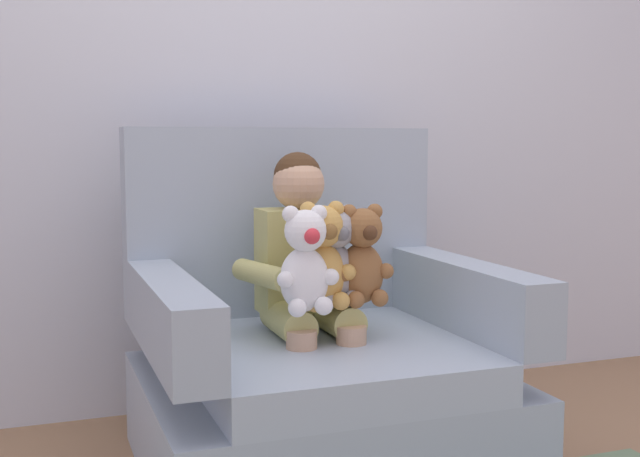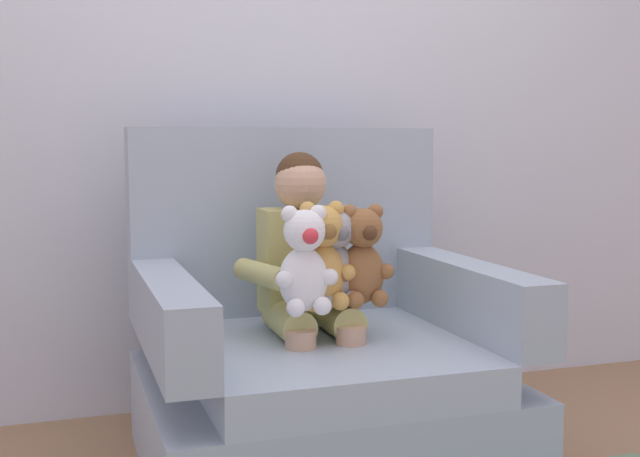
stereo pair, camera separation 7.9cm
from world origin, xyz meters
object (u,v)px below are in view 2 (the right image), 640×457
object	(u,v)px
plush_honey	(322,258)
plush_brown	(363,258)
seated_child	(307,267)
plush_grey	(335,259)
plush_white	(304,263)
armchair	(316,363)

from	to	relation	value
plush_honey	plush_brown	world-z (taller)	plush_honey
plush_brown	seated_child	bearing A→B (deg)	141.84
seated_child	plush_honey	xyz separation A→B (m)	(0.00, -0.15, 0.05)
plush_grey	plush_white	bearing A→B (deg)	-159.71
armchair	plush_white	distance (m)	0.41
seated_child	plush_white	size ratio (longest dim) A/B	2.58
plush_white	plush_grey	bearing A→B (deg)	37.91
plush_grey	plush_honey	world-z (taller)	plush_honey
plush_grey	plush_brown	xyz separation A→B (m)	(0.08, -0.02, 0.00)
plush_white	plush_brown	distance (m)	0.21
plush_honey	plush_white	bearing A→B (deg)	-149.81
seated_child	plush_honey	bearing A→B (deg)	-81.70
plush_honey	plush_brown	bearing A→B (deg)	-1.61
plush_white	armchair	bearing A→B (deg)	69.47
plush_brown	plush_white	bearing A→B (deg)	-156.25
plush_honey	plush_brown	distance (m)	0.13
plush_white	seated_child	bearing A→B (deg)	78.55
armchair	plush_honey	size ratio (longest dim) A/B	3.38
plush_white	plush_brown	xyz separation A→B (m)	(0.20, 0.05, -0.00)
seated_child	plush_white	bearing A→B (deg)	-101.73
plush_honey	plush_grey	bearing A→B (deg)	20.39
plush_white	plush_brown	world-z (taller)	plush_white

